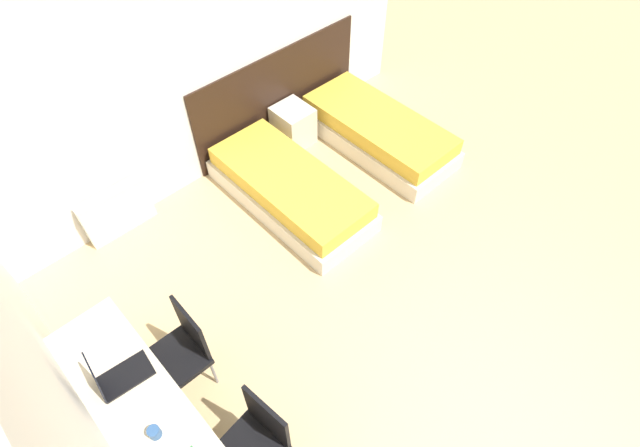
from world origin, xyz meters
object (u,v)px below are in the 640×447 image
at_px(bed_near_door, 378,132).
at_px(nightstand, 293,125).
at_px(chair_near_laptop, 181,350).
at_px(bed_near_window, 290,189).
at_px(laptop, 115,377).
at_px(chair_near_notebook, 256,441).

xyz_separation_m(bed_near_door, nightstand, (-0.70, 0.75, 0.04)).
bearing_deg(nightstand, chair_near_laptop, -147.23).
relative_size(nightstand, chair_near_laptop, 0.53).
bearing_deg(bed_near_window, chair_near_laptop, -153.94).
relative_size(bed_near_window, laptop, 5.04).
xyz_separation_m(bed_near_window, bed_near_door, (1.40, 0.00, 0.00)).
relative_size(bed_near_door, chair_near_notebook, 2.13).
relative_size(bed_near_door, chair_near_laptop, 2.13).
bearing_deg(chair_near_notebook, laptop, 112.04).
relative_size(bed_near_window, chair_near_laptop, 2.13).
relative_size(chair_near_notebook, laptop, 2.37).
bearing_deg(chair_near_laptop, bed_near_window, 27.11).
height_order(bed_near_door, chair_near_notebook, chair_near_notebook).
bearing_deg(chair_near_notebook, bed_near_door, 23.02).
bearing_deg(nightstand, bed_near_window, -133.13).
bearing_deg(laptop, chair_near_laptop, 12.79).
xyz_separation_m(nightstand, laptop, (-3.10, -1.75, 0.60)).
bearing_deg(chair_near_notebook, chair_near_laptop, 83.55).
relative_size(bed_near_window, bed_near_door, 1.00).
relative_size(bed_near_door, laptop, 5.04).
distance_m(bed_near_window, chair_near_notebook, 2.70).
xyz_separation_m(bed_near_door, laptop, (-3.80, -1.00, 0.64)).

